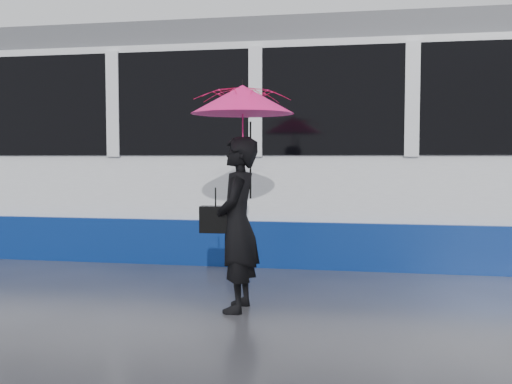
# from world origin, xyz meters

# --- Properties ---
(ground) EXTENTS (90.00, 90.00, 0.00)m
(ground) POSITION_xyz_m (0.00, 0.00, 0.00)
(ground) COLOR #2E2E33
(ground) RESTS_ON ground
(rails) EXTENTS (34.00, 1.51, 0.02)m
(rails) POSITION_xyz_m (0.00, 2.50, 0.01)
(rails) COLOR #3F3D38
(rails) RESTS_ON ground
(tram) EXTENTS (26.00, 2.56, 3.35)m
(tram) POSITION_xyz_m (1.51, 2.50, 1.64)
(tram) COLOR white
(tram) RESTS_ON ground
(woman) EXTENTS (0.41, 0.61, 1.66)m
(woman) POSITION_xyz_m (1.22, -0.88, 0.83)
(woman) COLOR black
(woman) RESTS_ON ground
(umbrella) EXTENTS (1.00, 1.00, 1.12)m
(umbrella) POSITION_xyz_m (1.27, -0.88, 1.82)
(umbrella) COLOR #DE1261
(umbrella) RESTS_ON ground
(handbag) EXTENTS (0.30, 0.13, 0.44)m
(handbag) POSITION_xyz_m (1.00, -0.86, 0.87)
(handbag) COLOR black
(handbag) RESTS_ON ground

